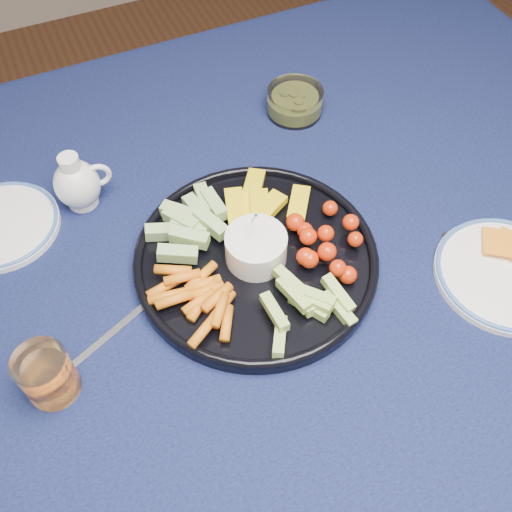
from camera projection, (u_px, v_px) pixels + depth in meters
name	position (u px, v px, depth m)	size (l,w,h in m)	color
dining_table	(212.00, 274.00, 0.96)	(1.67, 1.07, 0.75)	#53381B
crudite_platter	(254.00, 255.00, 0.85)	(0.37, 0.37, 0.12)	black
creamer_pitcher	(78.00, 183.00, 0.90)	(0.09, 0.07, 0.10)	white
pickle_bowl	(295.00, 103.00, 1.05)	(0.10, 0.10, 0.05)	white
cheese_plate	(506.00, 273.00, 0.84)	(0.21, 0.21, 0.02)	white
juice_tumbler	(48.00, 376.00, 0.72)	(0.07, 0.07, 0.08)	white
fork_left	(128.00, 320.00, 0.81)	(0.16, 0.08, 0.00)	white
side_plate_extra	(1.00, 225.00, 0.90)	(0.18, 0.18, 0.01)	white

